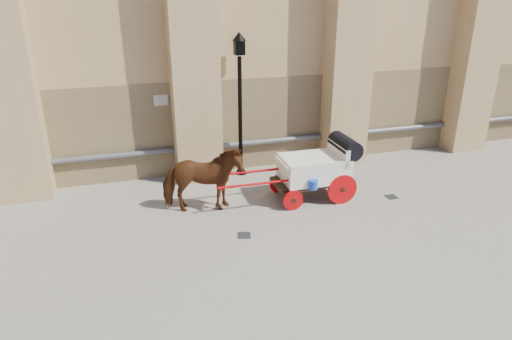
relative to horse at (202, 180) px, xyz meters
name	(u,v)px	position (x,y,z in m)	size (l,w,h in m)	color
ground	(263,225)	(1.31, -1.23, -0.90)	(90.00, 90.00, 0.00)	gray
horse	(202,180)	(0.00, 0.00, 0.00)	(0.97, 2.14, 1.81)	brown
carriage	(318,166)	(3.32, -0.07, 0.05)	(4.06, 1.44, 1.77)	black
street_lamp	(240,102)	(1.67, 2.31, 1.48)	(0.42, 0.42, 4.46)	black
drain_grate_near	(244,235)	(0.70, -1.61, -0.90)	(0.32, 0.32, 0.01)	black
drain_grate_far	(392,197)	(5.39, -0.71, -0.90)	(0.32, 0.32, 0.01)	black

